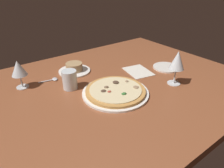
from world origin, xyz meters
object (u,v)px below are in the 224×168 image
(ramekin_on_saucer, at_px, (74,68))
(paper_menu, at_px, (138,71))
(pizza_main, at_px, (115,91))
(wine_glass_far, at_px, (18,69))
(side_plate, at_px, (166,67))
(wine_glass_near, at_px, (177,61))
(water_glass, at_px, (70,81))
(spoon, at_px, (53,80))

(ramekin_on_saucer, height_order, paper_menu, ramekin_on_saucer)
(pizza_main, height_order, wine_glass_far, wine_glass_far)
(pizza_main, bearing_deg, wine_glass_far, 136.06)
(paper_menu, bearing_deg, ramekin_on_saucer, 154.51)
(side_plate, bearing_deg, wine_glass_near, -128.39)
(wine_glass_near, distance_m, water_glass, 0.55)
(ramekin_on_saucer, distance_m, wine_glass_near, 0.58)
(wine_glass_far, bearing_deg, wine_glass_near, -33.66)
(water_glass, bearing_deg, paper_menu, -8.50)
(ramekin_on_saucer, distance_m, water_glass, 0.20)
(wine_glass_far, bearing_deg, pizza_main, -43.94)
(water_glass, height_order, paper_menu, water_glass)
(side_plate, xyz_separation_m, paper_menu, (-0.17, 0.06, -0.00))
(pizza_main, height_order, ramekin_on_saucer, ramekin_on_saucer)
(spoon, bearing_deg, side_plate, -22.60)
(paper_menu, bearing_deg, wine_glass_near, -65.87)
(pizza_main, height_order, wine_glass_near, wine_glass_near)
(wine_glass_near, relative_size, spoon, 1.71)
(ramekin_on_saucer, relative_size, wine_glass_far, 1.27)
(pizza_main, bearing_deg, spoon, 121.46)
(ramekin_on_saucer, distance_m, side_plate, 0.56)
(wine_glass_near, distance_m, paper_menu, 0.26)
(pizza_main, xyz_separation_m, paper_menu, (0.26, 0.12, -0.01))
(side_plate, bearing_deg, spoon, 157.40)
(pizza_main, height_order, side_plate, pizza_main)
(water_glass, distance_m, spoon, 0.15)
(ramekin_on_saucer, bearing_deg, side_plate, -31.38)
(side_plate, bearing_deg, ramekin_on_saucer, 148.62)
(water_glass, xyz_separation_m, spoon, (-0.04, 0.14, -0.04))
(wine_glass_near, bearing_deg, wine_glass_far, 146.34)
(ramekin_on_saucer, bearing_deg, wine_glass_far, -177.72)
(wine_glass_near, xyz_separation_m, water_glass, (-0.46, 0.28, -0.08))
(pizza_main, height_order, water_glass, water_glass)
(wine_glass_near, bearing_deg, side_plate, 51.61)
(ramekin_on_saucer, relative_size, paper_menu, 1.09)
(wine_glass_near, relative_size, side_plate, 1.13)
(spoon, bearing_deg, wine_glass_near, -39.76)
(wine_glass_far, distance_m, wine_glass_near, 0.79)
(side_plate, bearing_deg, pizza_main, -172.99)
(wine_glass_far, bearing_deg, spoon, -6.84)
(wine_glass_far, distance_m, side_plate, 0.83)
(pizza_main, relative_size, water_glass, 3.36)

